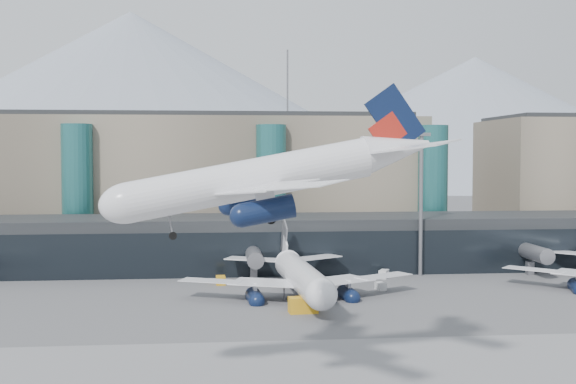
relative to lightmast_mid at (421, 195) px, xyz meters
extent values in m
plane|color=#515154|center=(-30.00, -48.00, -14.42)|extent=(900.00, 900.00, 0.00)
cube|color=black|center=(-30.00, 10.00, -9.42)|extent=(170.00, 18.00, 10.00)
cube|color=black|center=(-30.00, 1.10, -10.42)|extent=(170.00, 0.40, 8.00)
cylinder|color=slate|center=(-30.00, -1.00, -10.22)|extent=(2.80, 14.00, 2.80)
cube|color=slate|center=(-30.00, -1.00, -13.22)|extent=(1.20, 1.20, 2.40)
cylinder|color=slate|center=(20.00, -1.00, -10.22)|extent=(2.80, 14.00, 2.80)
cube|color=slate|center=(20.00, -1.00, -13.22)|extent=(1.20, 1.20, 2.40)
cube|color=gray|center=(-55.00, 42.00, 0.58)|extent=(130.00, 30.00, 30.00)
cube|color=black|center=(-55.00, 42.00, 16.08)|extent=(123.50, 28.00, 1.00)
cylinder|color=#246767|center=(-65.00, 26.00, -0.42)|extent=(6.40, 6.40, 28.00)
cylinder|color=#246767|center=(-25.00, 26.00, -0.42)|extent=(6.40, 6.40, 28.00)
cylinder|color=#246767|center=(10.00, 26.00, -0.42)|extent=(6.40, 6.40, 28.00)
cylinder|color=slate|center=(-20.00, 42.00, 23.58)|extent=(0.40, 0.40, 16.00)
cone|color=gray|center=(-90.00, 332.00, 40.58)|extent=(400.00, 400.00, 110.00)
cone|color=gray|center=(130.00, 332.00, 28.08)|extent=(340.00, 340.00, 85.00)
cylinder|color=slate|center=(0.00, 0.00, -1.92)|extent=(0.70, 0.70, 25.00)
cube|color=slate|center=(0.00, 0.00, 10.88)|extent=(3.00, 1.20, 0.60)
cylinder|color=white|center=(-31.53, -61.82, 6.53)|extent=(21.75, 5.23, 3.57)
ellipsoid|color=white|center=(-42.27, -62.66, 6.53)|extent=(5.26, 3.95, 3.57)
cone|color=white|center=(-17.73, -60.74, 6.71)|extent=(6.41, 4.04, 3.57)
cube|color=white|center=(-29.40, -69.37, 5.94)|extent=(12.12, 15.96, 0.18)
cylinder|color=#0C1838|center=(-30.77, -67.63, 4.12)|extent=(4.45, 2.29, 1.96)
cube|color=white|center=(-17.40, -65.04, 6.89)|extent=(6.89, 8.40, 0.14)
cube|color=white|center=(-30.60, -54.03, 5.94)|extent=(10.29, 16.24, 0.18)
cylinder|color=#0C1838|center=(-31.68, -55.97, 4.12)|extent=(4.45, 2.29, 1.96)
cube|color=white|center=(-18.07, -56.45, 6.89)|extent=(6.01, 8.56, 0.14)
cube|color=#0C1838|center=(-17.42, -60.72, 9.56)|extent=(5.33, 0.63, 6.28)
cube|color=#A91F14|center=(-18.34, -60.79, 8.49)|extent=(3.57, 0.53, 3.43)
cylinder|color=slate|center=(-39.05, -62.41, 4.21)|extent=(0.14, 0.14, 2.85)
cylinder|color=black|center=(-39.05, -62.41, 2.96)|extent=(0.65, 0.27, 0.63)
cylinder|color=black|center=(-30.45, -63.88, 2.96)|extent=(0.84, 0.38, 0.81)
cylinder|color=black|center=(-30.78, -59.62, 2.96)|extent=(0.84, 0.38, 0.81)
cylinder|color=white|center=(-23.79, -17.62, -9.59)|extent=(6.15, 26.39, 4.33)
ellipsoid|color=white|center=(-22.88, -30.67, -9.59)|extent=(4.75, 6.36, 4.33)
cone|color=white|center=(-24.96, -0.85, -9.37)|extent=(4.85, 7.76, 4.33)
cube|color=white|center=(-14.60, -15.11, -10.31)|extent=(19.42, 14.61, 0.22)
cylinder|color=#0C1838|center=(-16.73, -16.75, -12.52)|extent=(2.74, 5.38, 2.38)
cube|color=white|center=(-19.74, -0.49, -9.16)|extent=(10.22, 8.32, 0.17)
cube|color=white|center=(-33.24, -16.41, -10.31)|extent=(19.72, 12.62, 0.22)
cylinder|color=#0C1838|center=(-30.90, -17.75, -12.52)|extent=(2.74, 5.38, 2.38)
cube|color=white|center=(-30.18, -1.22, -9.16)|extent=(10.39, 7.36, 0.17)
cube|color=slate|center=(-24.99, -0.48, -5.91)|extent=(0.71, 6.47, 7.63)
cube|color=white|center=(-24.91, -1.60, -7.21)|extent=(0.60, 4.34, 4.17)
cylinder|color=slate|center=(-23.15, -26.76, -12.41)|extent=(0.18, 0.18, 3.47)
cylinder|color=black|center=(-23.15, -26.76, -13.92)|extent=(0.33, 0.79, 0.77)
cylinder|color=black|center=(-21.27, -16.32, -13.92)|extent=(0.45, 1.01, 0.99)
cylinder|color=black|center=(-26.46, -16.69, -13.92)|extent=(0.45, 1.01, 0.99)
cube|color=white|center=(19.89, -12.43, -10.27)|extent=(18.30, 17.40, 0.22)
cylinder|color=#0C1838|center=(21.61, -14.54, -12.50)|extent=(3.85, 5.75, 2.41)
cube|color=white|center=(28.28, 0.78, -9.11)|extent=(9.60, 9.61, 0.18)
cube|color=orange|center=(-35.74, -5.60, -13.71)|extent=(1.63, 2.52, 1.41)
cube|color=silver|center=(-7.13, -2.00, -13.70)|extent=(2.33, 2.85, 1.43)
cube|color=silver|center=(-10.19, -12.92, -13.82)|extent=(1.62, 2.27, 1.20)
cube|color=orange|center=(-24.51, -28.33, -13.34)|extent=(4.10, 2.44, 2.17)
camera|label=1|loc=(-35.90, -125.71, 7.35)|focal=45.00mm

